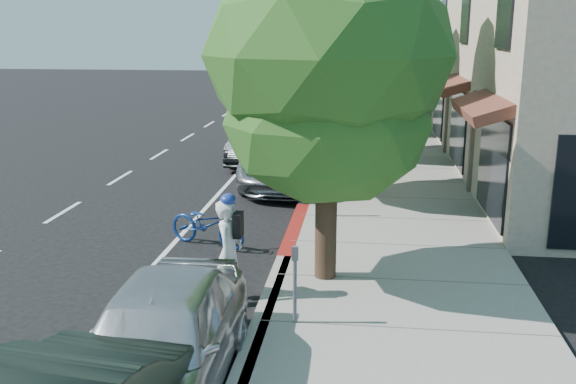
# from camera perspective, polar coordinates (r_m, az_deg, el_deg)

# --- Properties ---
(ground) EXTENTS (120.00, 120.00, 0.00)m
(ground) POSITION_cam_1_polar(r_m,az_deg,el_deg) (14.12, 0.17, -4.89)
(ground) COLOR black
(ground) RESTS_ON ground
(sidewalk) EXTENTS (4.60, 56.00, 0.15)m
(sidewalk) POSITION_cam_1_polar(r_m,az_deg,el_deg) (21.74, 8.70, 2.01)
(sidewalk) COLOR gray
(sidewalk) RESTS_ON ground
(curb) EXTENTS (0.30, 56.00, 0.15)m
(curb) POSITION_cam_1_polar(r_m,az_deg,el_deg) (21.79, 2.64, 2.19)
(curb) COLOR #9E998E
(curb) RESTS_ON ground
(curb_red_segment) EXTENTS (0.32, 4.00, 0.15)m
(curb_red_segment) POSITION_cam_1_polar(r_m,az_deg,el_deg) (15.04, 0.62, -3.38)
(curb_red_segment) COLOR maroon
(curb_red_segment) RESTS_ON ground
(storefront_building) EXTENTS (10.00, 36.00, 7.00)m
(storefront_building) POSITION_cam_1_polar(r_m,az_deg,el_deg) (32.28, 21.76, 11.29)
(storefront_building) COLOR beige
(storefront_building) RESTS_ON ground
(street_tree_0) EXTENTS (4.36, 4.36, 6.75)m
(street_tree_0) POSITION_cam_1_polar(r_m,az_deg,el_deg) (11.28, 3.61, 11.58)
(street_tree_0) COLOR black
(street_tree_0) RESTS_ON ground
(street_tree_1) EXTENTS (4.97, 4.97, 7.60)m
(street_tree_1) POSITION_cam_1_polar(r_m,az_deg,el_deg) (17.26, 4.86, 14.19)
(street_tree_1) COLOR black
(street_tree_1) RESTS_ON ground
(street_tree_2) EXTENTS (4.68, 4.68, 7.37)m
(street_tree_2) POSITION_cam_1_polar(r_m,az_deg,el_deg) (23.25, 5.43, 13.92)
(street_tree_2) COLOR black
(street_tree_2) RESTS_ON ground
(street_tree_3) EXTENTS (5.08, 5.08, 7.50)m
(street_tree_3) POSITION_cam_1_polar(r_m,az_deg,el_deg) (29.25, 5.78, 13.99)
(street_tree_3) COLOR black
(street_tree_3) RESTS_ON ground
(street_tree_4) EXTENTS (4.30, 4.30, 6.80)m
(street_tree_4) POSITION_cam_1_polar(r_m,az_deg,el_deg) (35.25, 5.99, 13.46)
(street_tree_4) COLOR black
(street_tree_4) RESTS_ON ground
(street_tree_5) EXTENTS (4.33, 4.33, 6.72)m
(street_tree_5) POSITION_cam_1_polar(r_m,az_deg,el_deg) (41.25, 6.15, 13.47)
(street_tree_5) COLOR black
(street_tree_5) RESTS_ON ground
(cyclist) EXTENTS (0.50, 0.71, 1.84)m
(cyclist) POSITION_cam_1_polar(r_m,az_deg,el_deg) (11.13, -5.24, -5.31)
(cyclist) COLOR silver
(cyclist) RESTS_ON ground
(bicycle) EXTENTS (2.03, 1.35, 1.01)m
(bicycle) POSITION_cam_1_polar(r_m,az_deg,el_deg) (14.13, -7.18, -2.84)
(bicycle) COLOR navy
(bicycle) RESTS_ON ground
(silver_suv) EXTENTS (3.05, 6.03, 1.63)m
(silver_suv) POSITION_cam_1_polar(r_m,az_deg,el_deg) (19.63, 0.74, 3.06)
(silver_suv) COLOR #9A9A9F
(silver_suv) RESTS_ON ground
(dark_sedan) EXTENTS (1.64, 4.52, 1.48)m
(dark_sedan) POSITION_cam_1_polar(r_m,az_deg,el_deg) (23.00, -2.62, 4.52)
(dark_sedan) COLOR black
(dark_sedan) RESTS_ON ground
(white_pickup) EXTENTS (2.60, 5.30, 1.48)m
(white_pickup) POSITION_cam_1_polar(r_m,az_deg,el_deg) (28.76, -0.68, 6.51)
(white_pickup) COLOR silver
(white_pickup) RESTS_ON ground
(dark_suv_far) EXTENTS (2.66, 5.37, 1.76)m
(dark_suv_far) POSITION_cam_1_polar(r_m,az_deg,el_deg) (35.64, 3.23, 8.23)
(dark_suv_far) COLOR black
(dark_suv_far) RESTS_ON ground
(near_car_a) EXTENTS (1.91, 4.55, 1.54)m
(near_car_a) POSITION_cam_1_polar(r_m,az_deg,el_deg) (8.60, -11.39, -12.79)
(near_car_a) COLOR silver
(near_car_a) RESTS_ON ground
(pedestrian) EXTENTS (0.96, 0.95, 1.57)m
(pedestrian) POSITION_cam_1_polar(r_m,az_deg,el_deg) (23.68, 7.85, 5.16)
(pedestrian) COLOR black
(pedestrian) RESTS_ON sidewalk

